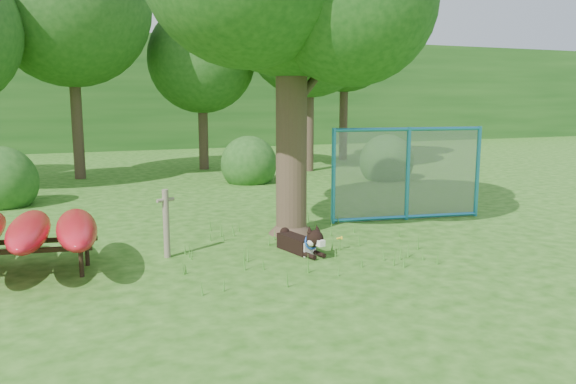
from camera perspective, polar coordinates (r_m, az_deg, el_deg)
name	(u,v)px	position (r m, az deg, el deg)	size (l,w,h in m)	color
ground	(304,265)	(9.16, 1.67, -7.40)	(80.00, 80.00, 0.00)	#205310
wooden_post	(166,222)	(9.65, -12.27, -2.96)	(0.32, 0.17, 1.17)	#6B6250
kayak_rack	(5,232)	(9.47, -26.84, -3.62)	(2.78, 2.97, 0.89)	black
husky_dog	(303,242)	(9.76, 1.50, -5.13)	(0.52, 1.28, 0.57)	black
fence_section	(408,174)	(12.62, 12.06, 1.82)	(3.48, 0.64, 3.42)	teal
wildflower_clump	(340,239)	(10.02, 5.31, -4.79)	(0.11, 0.10, 0.25)	#43842B
bg_tree_b	(70,6)	(20.25, -21.26, 17.20)	(5.20, 5.20, 8.22)	#3A2B1F
bg_tree_c	(202,59)	(21.67, -8.78, 13.16)	(4.00, 4.00, 6.12)	#3A2B1F
bg_tree_d	(310,31)	(21.00, 2.20, 16.07)	(4.80, 4.80, 7.50)	#3A2B1F
bg_tree_e	(345,38)	(25.00, 5.78, 15.30)	(4.60, 4.60, 7.55)	#3A2B1F
shrub_left	(3,206)	(15.82, -27.01, -1.27)	(1.80, 1.80, 1.80)	#1E4C18
shrub_right	(386,179)	(19.09, 9.92, 1.29)	(1.80, 1.80, 1.80)	#1E4C18
shrub_mid	(249,182)	(18.10, -3.98, 0.97)	(1.80, 1.80, 1.80)	#1E4C18
wooded_hillside	(120,93)	(36.20, -16.66, 9.58)	(80.00, 12.00, 6.00)	#1E4C18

